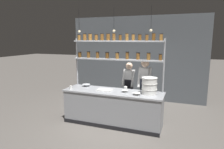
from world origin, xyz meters
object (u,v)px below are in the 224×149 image
at_px(spice_shelf_unit, 116,51).
at_px(serving_cup_front, 71,87).
at_px(prep_bowl_center_front, 137,94).
at_px(prep_bowl_center_back, 125,91).
at_px(cutting_board, 105,90).
at_px(prep_bowl_near_left, 86,85).
at_px(chef_left, 129,85).
at_px(serving_cup_by_board, 126,88).
at_px(container_stack, 149,86).
at_px(chef_center, 144,85).

xyz_separation_m(spice_shelf_unit, serving_cup_front, (-1.17, -0.50, -1.00)).
distance_m(prep_bowl_center_front, serving_cup_front, 1.87).
height_order(prep_bowl_center_back, serving_cup_front, serving_cup_front).
distance_m(spice_shelf_unit, cutting_board, 1.10).
bearing_deg(prep_bowl_center_back, serving_cup_front, -173.38).
relative_size(prep_bowl_center_front, prep_bowl_center_back, 1.11).
distance_m(prep_bowl_near_left, prep_bowl_center_front, 1.64).
bearing_deg(prep_bowl_near_left, chef_left, 25.90).
xyz_separation_m(prep_bowl_near_left, prep_bowl_center_back, (1.25, -0.22, -0.01)).
bearing_deg(serving_cup_by_board, prep_bowl_center_front, -43.21).
height_order(prep_bowl_near_left, serving_cup_front, serving_cup_front).
bearing_deg(serving_cup_by_board, serving_cup_front, -165.15).
bearing_deg(prep_bowl_near_left, container_stack, -5.84).
distance_m(prep_bowl_near_left, prep_bowl_center_back, 1.26).
height_order(cutting_board, prep_bowl_center_front, prep_bowl_center_front).
relative_size(cutting_board, prep_bowl_center_front, 2.01).
bearing_deg(cutting_board, prep_bowl_center_front, -9.30).
bearing_deg(prep_bowl_near_left, spice_shelf_unit, 6.63).
relative_size(chef_left, serving_cup_by_board, 16.10).
bearing_deg(chef_left, serving_cup_front, -141.78).
distance_m(chef_center, serving_cup_by_board, 0.57).
bearing_deg(serving_cup_by_board, prep_bowl_center_back, -77.69).
xyz_separation_m(chef_center, serving_cup_front, (-1.93, -0.73, -0.05)).
relative_size(prep_bowl_near_left, serving_cup_front, 2.77).
bearing_deg(spice_shelf_unit, chef_center, 17.40).
height_order(container_stack, prep_bowl_near_left, container_stack).
distance_m(chef_center, prep_bowl_center_back, 0.69).
distance_m(container_stack, prep_bowl_center_back, 0.66).
distance_m(container_stack, serving_cup_front, 2.17).
height_order(chef_center, prep_bowl_center_back, chef_center).
height_order(chef_left, prep_bowl_near_left, chef_left).
xyz_separation_m(chef_center, cutting_board, (-0.96, -0.56, -0.08)).
relative_size(prep_bowl_center_back, serving_cup_front, 2.17).
bearing_deg(spice_shelf_unit, cutting_board, -122.66).
relative_size(chef_left, prep_bowl_center_back, 8.94).
bearing_deg(prep_bowl_center_front, serving_cup_by_board, 136.79).
bearing_deg(container_stack, cutting_board, -178.45).
height_order(chef_left, serving_cup_by_board, chef_left).
bearing_deg(chef_center, prep_bowl_near_left, -171.89).
distance_m(prep_bowl_center_front, prep_bowl_center_back, 0.38).
bearing_deg(serving_cup_front, prep_bowl_center_back, 6.62).
bearing_deg(chef_center, serving_cup_by_board, -146.35).
relative_size(container_stack, serving_cup_by_board, 4.27).
height_order(spice_shelf_unit, serving_cup_front, spice_shelf_unit).
relative_size(chef_left, prep_bowl_center_front, 8.07).
height_order(spice_shelf_unit, cutting_board, spice_shelf_unit).
bearing_deg(cutting_board, serving_cup_front, -170.08).
xyz_separation_m(cutting_board, prep_bowl_near_left, (-0.68, 0.22, 0.02)).
distance_m(container_stack, cutting_board, 1.21).
xyz_separation_m(spice_shelf_unit, container_stack, (0.98, -0.30, -0.83)).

